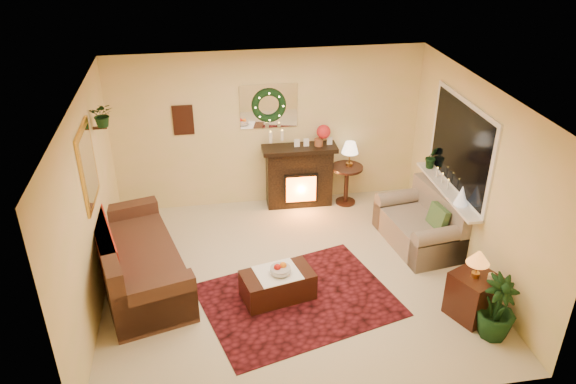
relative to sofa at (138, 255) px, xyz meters
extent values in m
plane|color=beige|center=(2.04, -0.24, -0.43)|extent=(5.00, 5.00, 0.00)
plane|color=white|center=(2.04, -0.24, 2.17)|extent=(5.00, 5.00, 0.00)
plane|color=#EFD88C|center=(2.04, 2.01, 0.87)|extent=(5.00, 5.00, 0.00)
plane|color=#EFD88C|center=(2.04, -2.49, 0.87)|extent=(5.00, 5.00, 0.00)
plane|color=#EFD88C|center=(-0.46, -0.24, 0.87)|extent=(4.50, 4.50, 0.00)
plane|color=#EFD88C|center=(4.54, -0.24, 0.87)|extent=(4.50, 4.50, 0.00)
cube|color=maroon|center=(2.04, -0.73, -0.42)|extent=(2.75, 2.34, 0.01)
cube|color=#4E3923|center=(0.00, 0.00, 0.00)|extent=(1.53, 2.42, 0.96)
cube|color=#C4080A|center=(-0.03, 0.15, 0.03)|extent=(0.79, 1.28, 0.02)
cube|color=black|center=(2.51, 1.80, 0.12)|extent=(1.08, 0.36, 0.99)
sphere|color=red|center=(2.89, 1.77, 0.87)|extent=(0.23, 0.23, 0.23)
cylinder|color=silver|center=(2.03, 1.77, 0.83)|extent=(0.06, 0.06, 0.18)
cylinder|color=white|center=(2.23, 1.82, 0.83)|extent=(0.06, 0.06, 0.17)
cube|color=white|center=(2.04, 1.99, 1.27)|extent=(0.92, 0.02, 0.72)
torus|color=#194719|center=(2.04, 1.95, 1.29)|extent=(0.55, 0.11, 0.55)
cube|color=#381E11|center=(0.69, 1.99, 1.12)|extent=(0.32, 0.03, 0.48)
cube|color=gold|center=(-0.44, 0.06, 1.32)|extent=(0.03, 0.84, 1.00)
imported|color=#194719|center=(-0.30, 0.81, 1.54)|extent=(0.33, 0.28, 0.36)
cube|color=#B3A195|center=(4.04, 0.30, -0.01)|extent=(1.00, 1.50, 0.81)
cube|color=white|center=(4.53, 0.31, 1.12)|extent=(0.03, 1.86, 1.36)
cube|color=black|center=(4.51, 0.31, 1.12)|extent=(0.02, 1.70, 1.22)
cube|color=white|center=(4.42, 0.31, 0.44)|extent=(0.22, 1.86, 0.04)
cone|color=white|center=(4.40, -0.16, 0.61)|extent=(0.18, 0.18, 0.28)
imported|color=#224E1D|center=(4.45, 1.02, 0.66)|extent=(0.26, 0.21, 0.48)
cylinder|color=#301E11|center=(3.30, 1.70, -0.10)|extent=(0.62, 0.62, 0.68)
cone|color=#FFE0B6|center=(3.33, 1.73, 0.45)|extent=(0.28, 0.28, 0.43)
cube|color=#432E19|center=(4.11, -1.36, -0.16)|extent=(0.65, 0.65, 0.60)
cone|color=gold|center=(4.08, -1.38, 0.32)|extent=(0.28, 0.28, 0.41)
cube|color=black|center=(1.78, -0.63, -0.22)|extent=(1.00, 0.69, 0.38)
cylinder|color=#BCBCBC|center=(1.82, -0.65, 0.02)|extent=(0.26, 0.26, 0.06)
imported|color=#154D1A|center=(4.21, -1.75, 0.02)|extent=(1.74, 1.74, 2.43)
camera|label=1|loc=(0.96, -6.41, 4.26)|focal=35.00mm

